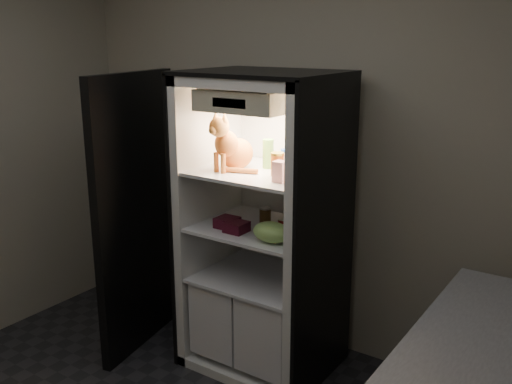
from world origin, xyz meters
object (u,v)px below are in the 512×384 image
mayo_tub (287,158)px  cream_carton (280,172)px  soda_can_b (301,221)px  berry_box_left (227,222)px  parmesan_shaker (268,154)px  condiment_jar (265,215)px  tabby_cat (232,148)px  salsa_jar (277,164)px  refrigerator (265,246)px  pepper_jar (309,155)px  berry_box_right (237,227)px  soda_can_c (284,229)px  soda_can_a (299,218)px  grape_bag (272,232)px

mayo_tub → cream_carton: (0.15, -0.32, 0.00)m
soda_can_b → berry_box_left: (-0.41, -0.19, -0.03)m
parmesan_shaker → condiment_jar: parmesan_shaker is taller
tabby_cat → parmesan_shaker: bearing=52.6°
mayo_tub → salsa_jar: salsa_jar is taller
refrigerator → berry_box_left: (-0.15, -0.19, 0.18)m
soda_can_b → pepper_jar: bearing=42.2°
refrigerator → soda_can_b: bearing=0.3°
salsa_jar → pepper_jar: 0.20m
berry_box_right → berry_box_left: bearing=160.0°
parmesan_shaker → tabby_cat: bearing=-134.6°
cream_carton → soda_can_b: (0.01, 0.22, -0.35)m
pepper_jar → condiment_jar: pepper_jar is taller
soda_can_c → soda_can_a: bearing=94.2°
tabby_cat → grape_bag: bearing=-10.3°
condiment_jar → grape_bag: size_ratio=0.43×
salsa_jar → grape_bag: (0.05, -0.13, -0.36)m
refrigerator → parmesan_shaker: bearing=90.2°
parmesan_shaker → cream_carton: size_ratio=1.51×
salsa_jar → condiment_jar: 0.43m
parmesan_shaker → pepper_jar: (0.28, 0.00, 0.03)m
soda_can_a → berry_box_right: (-0.28, -0.26, -0.03)m
cream_carton → soda_can_b: cream_carton is taller
cream_carton → berry_box_right: cream_carton is taller
soda_can_a → soda_can_c: (0.01, -0.20, -0.00)m
cream_carton → soda_can_c: cream_carton is taller
grape_bag → berry_box_left: grape_bag is taller
grape_bag → berry_box_left: (-0.36, 0.06, -0.03)m
soda_can_b → soda_can_c: size_ratio=1.03×
grape_bag → salsa_jar: bearing=111.2°
pepper_jar → soda_can_b: 0.40m
berry_box_left → mayo_tub: bearing=49.6°
salsa_jar → berry_box_left: size_ratio=1.09×
tabby_cat → parmesan_shaker: size_ratio=2.03×
soda_can_c → grape_bag: 0.09m
mayo_tub → grape_bag: (0.11, -0.35, -0.35)m
mayo_tub → soda_can_c: (0.14, -0.26, -0.35)m
soda_can_a → grape_bag: 0.29m
pepper_jar → soda_can_c: 0.45m
mayo_tub → berry_box_right: (-0.15, -0.32, -0.38)m
soda_can_b → berry_box_right: soda_can_b is taller
salsa_jar → soda_can_b: size_ratio=1.11×
refrigerator → parmesan_shaker: 0.59m
cream_carton → grape_bag: 0.35m
refrigerator → berry_box_left: bearing=-129.4°
soda_can_b → grape_bag: bearing=-100.6°
parmesan_shaker → soda_can_c: bearing=-39.3°
cream_carton → soda_can_b: 0.41m
berry_box_left → berry_box_right: same height
soda_can_c → grape_bag: size_ratio=0.52×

